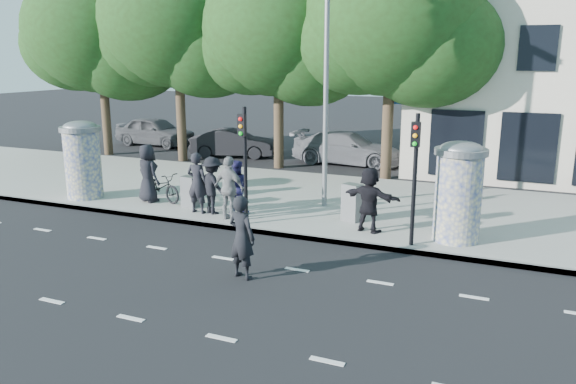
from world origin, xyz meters
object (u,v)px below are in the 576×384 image
at_px(car_right, 347,148).
at_px(ad_column_right, 459,189).
at_px(ad_column_left, 83,158).
at_px(ped_c, 236,187).
at_px(ped_f, 369,200).
at_px(ped_d, 213,185).
at_px(car_left, 155,131).
at_px(bicycle, 160,187).
at_px(ped_e, 230,188).
at_px(ped_b, 197,183).
at_px(cabinet_right, 352,202).
at_px(cabinet_left, 190,192).
at_px(street_lamp, 326,60).
at_px(traffic_pole_near, 244,154).
at_px(traffic_pole_far, 415,166).
at_px(car_mid, 233,143).
at_px(man_road, 242,237).
at_px(ped_a, 148,173).

bearing_deg(car_right, ad_column_right, -148.33).
xyz_separation_m(ad_column_left, ped_c, (5.80, 0.23, -0.55)).
height_order(ad_column_right, ped_f, ad_column_right).
bearing_deg(ped_d, car_left, -23.91).
bearing_deg(car_left, bicycle, -138.77).
height_order(ped_c, ped_e, ped_e).
distance_m(ped_b, bicycle, 2.12).
height_order(ad_column_right, ped_d, ad_column_right).
bearing_deg(bicycle, cabinet_right, -71.92).
bearing_deg(ad_column_left, ped_c, 2.23).
height_order(ped_c, cabinet_left, ped_c).
bearing_deg(car_left, ped_b, -134.64).
relative_size(car_left, car_right, 0.92).
relative_size(street_lamp, ped_e, 4.16).
bearing_deg(car_left, ad_column_left, -150.29).
xyz_separation_m(traffic_pole_near, ped_c, (-0.80, 0.93, -1.24)).
xyz_separation_m(traffic_pole_far, ped_b, (-6.74, 0.54, -1.12)).
bearing_deg(ped_c, cabinet_right, 174.09).
bearing_deg(traffic_pole_near, bicycle, 161.71).
relative_size(ped_b, ped_c, 1.14).
bearing_deg(car_right, traffic_pole_near, -177.81).
xyz_separation_m(traffic_pole_near, cabinet_left, (-2.54, 1.01, -1.57)).
bearing_deg(ad_column_right, ad_column_left, -179.08).
bearing_deg(ad_column_right, car_mid, 141.02).
height_order(ped_e, car_left, ped_e).
xyz_separation_m(street_lamp, car_right, (-1.75, 8.18, -4.05)).
distance_m(traffic_pole_near, bicycle, 4.37).
distance_m(bicycle, car_right, 10.36).
distance_m(bicycle, car_left, 13.59).
distance_m(man_road, bicycle, 7.17).
xyz_separation_m(ped_c, car_left, (-11.20, 11.24, -0.18)).
relative_size(ped_b, bicycle, 1.02).
height_order(bicycle, cabinet_left, cabinet_left).
relative_size(man_road, car_right, 0.37).
distance_m(street_lamp, ped_d, 5.20).
distance_m(traffic_pole_far, ped_b, 6.85).
relative_size(traffic_pole_near, car_left, 0.72).
bearing_deg(cabinet_right, ad_column_left, -155.84).
height_order(ped_a, man_road, ped_a).
relative_size(ped_e, car_right, 0.37).
relative_size(traffic_pole_near, ped_d, 1.91).
distance_m(ad_column_left, traffic_pole_far, 11.44).
bearing_deg(ped_d, ped_e, 176.97).
distance_m(ped_a, ped_c, 3.41).
height_order(ped_b, cabinet_right, ped_b).
bearing_deg(traffic_pole_near, ad_column_right, 8.89).
xyz_separation_m(ad_column_right, car_left, (-17.80, 11.26, -0.73)).
height_order(ped_b, car_mid, ped_b).
bearing_deg(ped_e, cabinet_right, -145.13).
relative_size(car_mid, car_right, 0.82).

